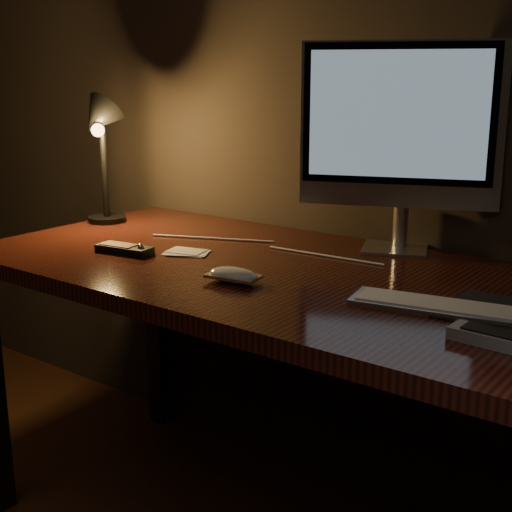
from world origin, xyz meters
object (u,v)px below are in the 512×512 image
Objects in this scene: monitor at (400,129)px; desk_lamp at (100,136)px; desk at (303,314)px; mouse at (233,277)px; media_remote at (124,249)px; keyboard at (447,307)px.

monitor is 0.87m from desk_lamp.
desk is 0.27m from mouse.
desk is at bearing -138.09° from monitor.
desk_lamp is (-0.68, 0.24, 0.25)m from mouse.
desk_lamp reaches higher than desk.
media_remote is 0.44m from desk_lamp.
media_remote is at bearing 173.07° from keyboard.
mouse is at bearing -40.80° from desk_lamp.
mouse is 0.75× the size of media_remote.
media_remote is at bearing -162.97° from monitor.
media_remote is at bearing -55.26° from desk_lamp.
desk is at bearing 15.85° from media_remote.
mouse is 0.38m from media_remote.
media_remote is (-0.42, -0.19, 0.14)m from desk.
monitor is 4.43× the size of mouse.
media_remote reaches higher than mouse.
mouse is at bearing -178.89° from keyboard.
monitor reaches higher than keyboard.
keyboard is (0.29, -0.37, -0.30)m from monitor.
desk is 4.33× the size of keyboard.
keyboard is 0.46m from mouse.
keyboard is 0.83m from media_remote.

